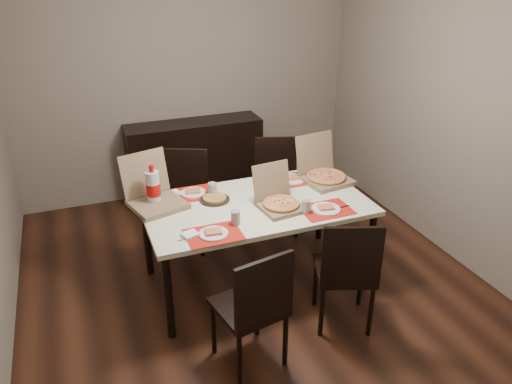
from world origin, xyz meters
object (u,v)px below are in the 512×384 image
at_px(sideboard, 195,160).
at_px(chair_far_left, 185,195).
at_px(dining_table, 256,210).
at_px(pizza_box_center, 279,201).
at_px(dip_bowl, 265,188).
at_px(chair_near_right, 347,269).
at_px(chair_near_left, 254,305).
at_px(chair_far_right, 277,180).
at_px(soda_bottle, 153,188).

distance_m(sideboard, chair_far_left, 1.03).
bearing_deg(dining_table, pizza_box_center, -42.50).
bearing_deg(dip_bowl, chair_near_right, -77.02).
bearing_deg(sideboard, chair_near_left, -96.79).
bearing_deg(dining_table, dip_bowl, 51.75).
xyz_separation_m(chair_near_left, chair_near_right, (0.77, 0.14, 0.00)).
height_order(dining_table, chair_near_right, chair_near_right).
bearing_deg(chair_far_left, chair_far_right, -0.44).
distance_m(sideboard, pizza_box_center, 1.98).
height_order(sideboard, soda_bottle, soda_bottle).
xyz_separation_m(chair_near_left, chair_far_right, (0.91, 1.76, 0.00)).
distance_m(dining_table, chair_far_right, 1.01).
xyz_separation_m(sideboard, chair_far_left, (-0.35, -0.97, 0.06)).
xyz_separation_m(sideboard, chair_far_right, (0.59, -0.97, 0.06)).
bearing_deg(dip_bowl, chair_near_left, -115.21).
relative_size(chair_far_left, pizza_box_center, 2.35).
distance_m(chair_far_right, pizza_box_center, 1.09).
bearing_deg(chair_near_right, sideboard, 99.69).
distance_m(dining_table, chair_near_left, 1.01).
bearing_deg(dip_bowl, chair_far_right, 58.89).
bearing_deg(chair_near_left, dip_bowl, 64.79).
bearing_deg(chair_near_right, chair_near_left, -169.71).
xyz_separation_m(chair_near_left, soda_bottle, (-0.40, 1.20, 0.38)).
bearing_deg(chair_far_right, chair_far_left, 179.56).
bearing_deg(sideboard, chair_near_right, -80.31).
bearing_deg(chair_near_right, dip_bowl, 102.98).
bearing_deg(chair_near_right, soda_bottle, 137.90).
bearing_deg(sideboard, dining_table, -88.63).
height_order(chair_far_left, soda_bottle, soda_bottle).
bearing_deg(chair_far_right, dining_table, -123.07).
height_order(sideboard, dining_table, sideboard).
height_order(chair_near_left, pizza_box_center, pizza_box_center).
relative_size(chair_far_left, dip_bowl, 7.75).
bearing_deg(chair_far_right, soda_bottle, -156.70).
distance_m(dining_table, chair_near_right, 0.90).
distance_m(chair_far_left, pizza_box_center, 1.15).
height_order(sideboard, chair_far_right, chair_far_right).
xyz_separation_m(chair_far_left, dip_bowl, (0.56, -0.63, 0.25)).
relative_size(chair_near_right, soda_bottle, 2.72).
bearing_deg(chair_near_left, pizza_box_center, 57.09).
distance_m(chair_far_left, soda_bottle, 0.79).
xyz_separation_m(dining_table, pizza_box_center, (0.15, -0.13, 0.12)).
xyz_separation_m(chair_near_left, dip_bowl, (0.54, 1.14, 0.25)).
distance_m(pizza_box_center, soda_bottle, 1.00).
relative_size(chair_far_right, soda_bottle, 2.72).
height_order(chair_near_right, pizza_box_center, pizza_box_center).
bearing_deg(soda_bottle, pizza_box_center, -23.72).
relative_size(chair_near_left, chair_far_right, 1.00).
distance_m(sideboard, chair_near_left, 2.76).
distance_m(dining_table, dip_bowl, 0.29).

